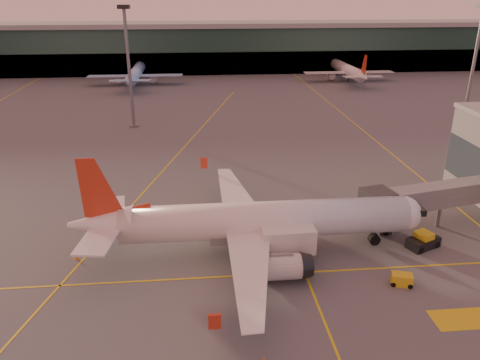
{
  "coord_description": "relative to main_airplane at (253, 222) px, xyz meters",
  "views": [
    {
      "loc": [
        -6.06,
        -37.15,
        28.24
      ],
      "look_at": [
        -0.61,
        19.85,
        5.0
      ],
      "focal_mm": 35.0,
      "sensor_mm": 36.0,
      "label": 1
    }
  ],
  "objects": [
    {
      "name": "catering_truck",
      "position": [
        3.53,
        -2.99,
        -1.4
      ],
      "size": [
        5.86,
        2.76,
        4.49
      ],
      "rotation": [
        0.0,
        0.0,
        0.03
      ],
      "color": "#A51728",
      "rests_on": "ground"
    },
    {
      "name": "ground",
      "position": [
        0.06,
        -9.76,
        -3.95
      ],
      "size": [
        600.0,
        600.0,
        0.0
      ],
      "primitive_type": "plane",
      "color": "#4C4F54",
      "rests_on": "ground"
    },
    {
      "name": "terminal",
      "position": [
        0.06,
        132.03,
        4.81
      ],
      "size": [
        400.0,
        20.0,
        17.6
      ],
      "color": "#19382D",
      "rests_on": "ground"
    },
    {
      "name": "distant_aircraft_row",
      "position": [
        -20.94,
        108.24,
        -3.95
      ],
      "size": [
        290.0,
        34.0,
        13.0
      ],
      "color": "#97C5FD",
      "rests_on": "ground"
    },
    {
      "name": "mast_east_near",
      "position": [
        55.06,
        52.24,
        10.91
      ],
      "size": [
        2.4,
        2.4,
        25.6
      ],
      "color": "slate",
      "rests_on": "ground"
    },
    {
      "name": "cone_nose",
      "position": [
        19.72,
        -0.64,
        -3.65
      ],
      "size": [
        0.48,
        0.48,
        0.61
      ],
      "color": "orange",
      "rests_on": "ground"
    },
    {
      "name": "main_airplane",
      "position": [
        0.0,
        0.0,
        0.0
      ],
      "size": [
        40.15,
        36.04,
        12.15
      ],
      "rotation": [
        0.0,
        0.0,
        -0.0
      ],
      "color": "white",
      "rests_on": "ground"
    },
    {
      "name": "pushback_tug",
      "position": [
        20.19,
        -0.81,
        -3.15
      ],
      "size": [
        4.33,
        3.4,
        1.98
      ],
      "rotation": [
        0.0,
        0.0,
        0.41
      ],
      "color": "black",
      "rests_on": "ground"
    },
    {
      "name": "taxi_markings",
      "position": [
        -7.26,
        34.73,
        -3.94
      ],
      "size": [
        100.12,
        173.0,
        0.01
      ],
      "color": "gold",
      "rests_on": "ground"
    },
    {
      "name": "cone_tail",
      "position": [
        -20.06,
        0.34,
        -3.71
      ],
      "size": [
        0.38,
        0.38,
        0.49
      ],
      "color": "orange",
      "rests_on": "ground"
    },
    {
      "name": "jet_bridge",
      "position": [
        25.82,
        4.55,
        0.18
      ],
      "size": [
        22.85,
        7.79,
        5.97
      ],
      "color": "slate",
      "rests_on": "ground"
    },
    {
      "name": "mast_west_near",
      "position": [
        -19.94,
        56.24,
        10.91
      ],
      "size": [
        2.4,
        2.4,
        25.6
      ],
      "color": "slate",
      "rests_on": "ground"
    },
    {
      "name": "cone_wing_left",
      "position": [
        0.02,
        18.18,
        -3.67
      ],
      "size": [
        0.46,
        0.46,
        0.58
      ],
      "color": "orange",
      "rests_on": "ground"
    },
    {
      "name": "gpu_cart",
      "position": [
        14.48,
        -7.94,
        -3.34
      ],
      "size": [
        2.42,
        1.84,
        1.25
      ],
      "rotation": [
        0.0,
        0.0,
        -0.29
      ],
      "color": "gold",
      "rests_on": "ground"
    },
    {
      "name": "cone_wing_right",
      "position": [
        -1.22,
        -17.44,
        -3.67
      ],
      "size": [
        0.45,
        0.45,
        0.58
      ],
      "color": "orange",
      "rests_on": "ground"
    }
  ]
}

